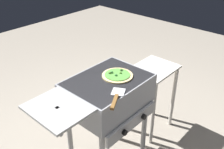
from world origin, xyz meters
TOP-DOWN VIEW (x-y plane):
  - grill at (-0.01, -0.00)m, footprint 0.96×0.53m
  - pizza_veggie at (0.08, -0.02)m, footprint 0.24×0.24m
  - spatula at (-0.15, -0.22)m, footprint 0.25×0.18m
  - prep_table at (0.66, 0.00)m, footprint 0.44×0.36m

SIDE VIEW (x-z plane):
  - prep_table at x=0.66m, z-range 0.16..0.90m
  - grill at x=-0.01m, z-range 0.31..1.21m
  - spatula at x=-0.15m, z-range 0.90..0.92m
  - pizza_veggie at x=0.08m, z-range 0.89..0.93m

